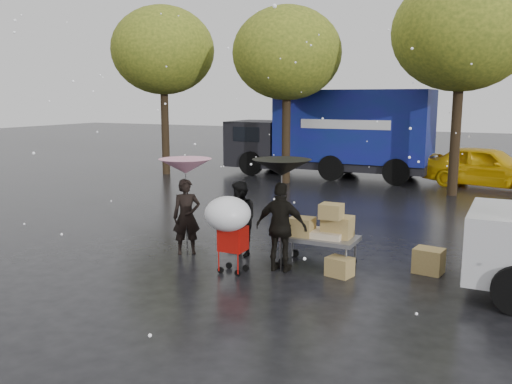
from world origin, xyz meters
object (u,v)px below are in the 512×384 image
at_px(person_black, 281,227).
at_px(blue_truck, 333,134).
at_px(shopping_cart, 229,218).
at_px(vendor_cart, 322,230).
at_px(yellow_taxi, 487,167).
at_px(person_pink, 187,217).

relative_size(person_black, blue_truck, 0.20).
relative_size(person_black, shopping_cart, 1.15).
xyz_separation_m(person_black, shopping_cart, (-0.76, -0.64, 0.22)).
bearing_deg(person_black, vendor_cart, -139.11).
height_order(vendor_cart, shopping_cart, shopping_cart).
xyz_separation_m(vendor_cart, yellow_taxi, (2.24, 11.37, 0.02)).
xyz_separation_m(person_black, yellow_taxi, (2.83, 11.96, -0.09)).
xyz_separation_m(person_black, vendor_cart, (0.59, 0.60, -0.11)).
xyz_separation_m(person_black, blue_truck, (-3.01, 12.22, 0.92)).
bearing_deg(yellow_taxi, person_black, -178.66).
height_order(person_black, yellow_taxi, person_black).
relative_size(shopping_cart, blue_truck, 0.18).
bearing_deg(shopping_cart, person_black, 39.98).
relative_size(blue_truck, yellow_taxi, 1.88).
height_order(shopping_cart, yellow_taxi, yellow_taxi).
relative_size(person_black, vendor_cart, 1.10).
distance_m(person_pink, person_black, 2.22).
relative_size(vendor_cart, shopping_cart, 1.04).
xyz_separation_m(blue_truck, yellow_taxi, (5.85, -0.25, -1.01)).
relative_size(person_pink, yellow_taxi, 0.36).
height_order(person_pink, person_black, person_black).
bearing_deg(shopping_cart, vendor_cart, 42.37).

